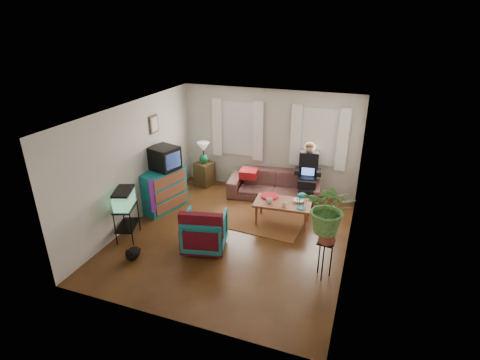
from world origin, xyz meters
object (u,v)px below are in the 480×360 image
at_px(plant_stand, 324,259).
at_px(side_table, 204,174).
at_px(dresser, 163,189).
at_px(aquarium_stand, 127,222).
at_px(sofa, 274,181).
at_px(coffee_table, 282,212).
at_px(armchair, 205,229).

bearing_deg(plant_stand, side_table, 141.52).
distance_m(dresser, aquarium_stand, 1.38).
relative_size(sofa, plant_stand, 3.14).
relative_size(coffee_table, plant_stand, 1.70).
bearing_deg(sofa, dresser, -155.02).
bearing_deg(plant_stand, coffee_table, 125.57).
height_order(coffee_table, plant_stand, plant_stand).
bearing_deg(dresser, plant_stand, -2.07).
distance_m(coffee_table, plant_stand, 1.94).
relative_size(dresser, aquarium_stand, 1.52).
relative_size(aquarium_stand, plant_stand, 1.00).
height_order(sofa, coffee_table, sofa).
bearing_deg(sofa, aquarium_stand, -136.53).
xyz_separation_m(dresser, coffee_table, (2.80, 0.28, -0.24)).
xyz_separation_m(sofa, plant_stand, (1.64, -2.74, -0.08)).
bearing_deg(aquarium_stand, dresser, 69.87).
bearing_deg(coffee_table, sofa, 109.55).
xyz_separation_m(armchair, plant_stand, (2.31, -0.12, -0.05)).
xyz_separation_m(sofa, dresser, (-2.29, -1.45, 0.05)).
bearing_deg(aquarium_stand, coffee_table, 10.87).
distance_m(sofa, plant_stand, 3.19).
xyz_separation_m(sofa, coffee_table, (0.51, -1.17, -0.19)).
relative_size(sofa, dresser, 2.06).
height_order(sofa, plant_stand, sofa).
bearing_deg(coffee_table, side_table, 148.58).
height_order(side_table, plant_stand, plant_stand).
height_order(dresser, aquarium_stand, dresser).
bearing_deg(armchair, plant_stand, 163.90).
height_order(sofa, dresser, dresser).
bearing_deg(plant_stand, armchair, 177.01).
relative_size(sofa, side_table, 3.57).
bearing_deg(armchair, side_table, -77.98).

